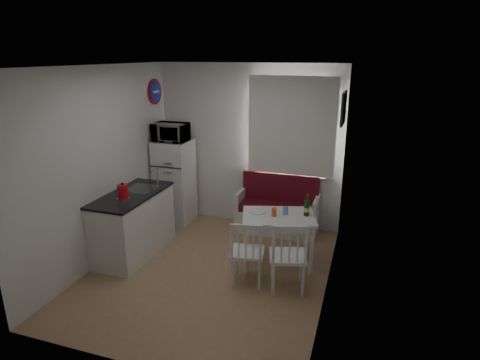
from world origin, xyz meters
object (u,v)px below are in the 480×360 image
object	(u,v)px
dining_table	(278,221)
chair_right	(286,250)
kitchen_counter	(134,223)
fridge	(175,182)
kettle	(123,192)
bench	(278,213)
microwave	(171,132)
wine_bottle	(307,205)
chair_left	(245,247)

from	to	relation	value
dining_table	chair_right	xyz separation A→B (m)	(0.25, -0.66, -0.06)
kitchen_counter	fridge	world-z (taller)	fridge
fridge	kettle	size ratio (longest dim) A/B	6.05
kettle	bench	bearing A→B (deg)	43.16
bench	chair_right	distance (m)	1.77
microwave	kitchen_counter	bearing A→B (deg)	-90.94
wine_bottle	bench	bearing A→B (deg)	122.59
microwave	wine_bottle	size ratio (longest dim) A/B	1.78
fridge	kitchen_counter	bearing A→B (deg)	-90.90
microwave	kettle	world-z (taller)	microwave
kettle	kitchen_counter	bearing A→B (deg)	101.26
wine_bottle	kettle	bearing A→B (deg)	-163.32
fridge	kettle	xyz separation A→B (m)	(0.03, -1.49, 0.32)
dining_table	fridge	distance (m)	2.17
bench	dining_table	world-z (taller)	bench
chair_left	microwave	bearing A→B (deg)	127.92
dining_table	chair_left	world-z (taller)	chair_left
kettle	wine_bottle	bearing A→B (deg)	16.68
chair_right	kettle	bearing A→B (deg)	161.81
fridge	wine_bottle	bearing A→B (deg)	-19.11
kitchen_counter	microwave	size ratio (longest dim) A/B	2.48
kitchen_counter	kettle	size ratio (longest dim) A/B	5.76
dining_table	fridge	bearing A→B (deg)	139.19
bench	kitchen_counter	bearing A→B (deg)	-142.41
bench	kettle	distance (m)	2.45
dining_table	kettle	bearing A→B (deg)	-179.36
chair_right	fridge	xyz separation A→B (m)	(-2.22, 1.57, 0.13)
kitchen_counter	bench	world-z (taller)	kitchen_counter
kitchen_counter	kettle	bearing A→B (deg)	-78.74
kettle	dining_table	bearing A→B (deg)	16.82
bench	kettle	size ratio (longest dim) A/B	5.61
bench	fridge	size ratio (longest dim) A/B	0.93
fridge	microwave	distance (m)	0.84
chair_left	dining_table	bearing A→B (deg)	58.36
chair_right	fridge	bearing A→B (deg)	128.59
dining_table	wine_bottle	bearing A→B (deg)	-0.23
microwave	chair_right	bearing A→B (deg)	-34.33
microwave	wine_bottle	world-z (taller)	microwave
dining_table	chair_left	bearing A→B (deg)	-127.00
bench	chair_left	distance (m)	1.69
fridge	microwave	bearing A→B (deg)	-90.00
kitchen_counter	microwave	bearing A→B (deg)	89.06
chair_left	fridge	size ratio (longest dim) A/B	0.33
chair_left	chair_right	distance (m)	0.50
dining_table	microwave	bearing A→B (deg)	140.40
fridge	wine_bottle	xyz separation A→B (m)	(2.32, -0.81, 0.16)
kitchen_counter	wine_bottle	world-z (taller)	kitchen_counter
chair_left	fridge	xyz separation A→B (m)	(-1.72, 1.56, 0.17)
chair_right	kettle	distance (m)	2.24
bench	microwave	size ratio (longest dim) A/B	2.42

